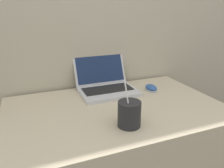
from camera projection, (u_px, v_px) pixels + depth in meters
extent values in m
cube|color=beige|center=(115.00, 165.00, 1.21)|extent=(1.08, 0.68, 0.71)
cube|color=silver|center=(109.00, 92.00, 1.26)|extent=(0.32, 0.23, 0.02)
cube|color=black|center=(108.00, 89.00, 1.27)|extent=(0.28, 0.13, 0.00)
cube|color=silver|center=(100.00, 68.00, 1.36)|extent=(0.32, 0.09, 0.19)
cube|color=#19284C|center=(100.00, 68.00, 1.36)|extent=(0.30, 0.07, 0.17)
cylinder|color=#232326|center=(129.00, 114.00, 0.90)|extent=(0.10, 0.10, 0.11)
cylinder|color=black|center=(130.00, 103.00, 0.89)|extent=(0.08, 0.08, 0.01)
cylinder|color=white|center=(128.00, 101.00, 0.87)|extent=(0.02, 0.04, 0.16)
ellipsoid|color=white|center=(151.00, 89.00, 1.32)|extent=(0.07, 0.09, 0.01)
ellipsoid|color=#2D569E|center=(151.00, 87.00, 1.31)|extent=(0.06, 0.09, 0.03)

